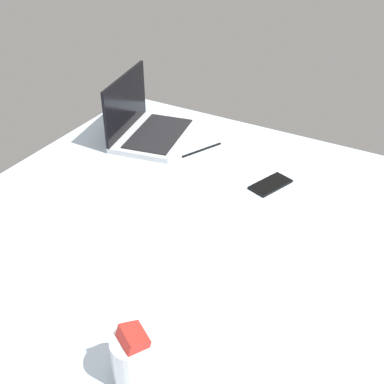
# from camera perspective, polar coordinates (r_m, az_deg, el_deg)

# --- Properties ---
(bed_mattress) EXTENTS (1.80, 1.40, 0.18)m
(bed_mattress) POSITION_cam_1_polar(r_m,az_deg,el_deg) (1.32, -4.47, -12.26)
(bed_mattress) COLOR silver
(bed_mattress) RESTS_ON ground
(laptop) EXTENTS (0.37, 0.29, 0.23)m
(laptop) POSITION_cam_1_polar(r_m,az_deg,el_deg) (1.85, -5.25, 7.58)
(laptop) COLOR #B7BABC
(laptop) RESTS_ON bed_mattress
(snack_cup) EXTENTS (0.09, 0.10, 0.14)m
(snack_cup) POSITION_cam_1_polar(r_m,az_deg,el_deg) (1.02, -6.70, -18.45)
(snack_cup) COLOR silver
(snack_cup) RESTS_ON bed_mattress
(cell_phone) EXTENTS (0.15, 0.11, 0.01)m
(cell_phone) POSITION_cam_1_polar(r_m,az_deg,el_deg) (1.59, 9.05, 0.87)
(cell_phone) COLOR black
(cell_phone) RESTS_ON bed_mattress
(charger_cable) EXTENTS (0.16, 0.08, 0.01)m
(charger_cable) POSITION_cam_1_polar(r_m,az_deg,el_deg) (1.77, 1.14, 4.87)
(charger_cable) COLOR black
(charger_cable) RESTS_ON bed_mattress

